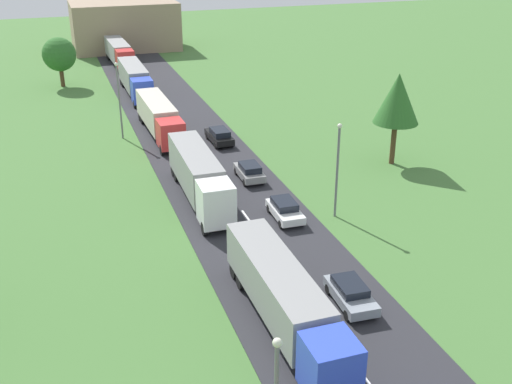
{
  "coord_description": "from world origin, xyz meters",
  "views": [
    {
      "loc": [
        -13.05,
        -12.34,
        21.17
      ],
      "look_at": [
        0.73,
        28.42,
        2.06
      ],
      "focal_mm": 43.87,
      "sensor_mm": 36.0,
      "label": 1
    }
  ],
  "objects_px": {
    "truck_third": "(159,116)",
    "car_fourth": "(249,171)",
    "car_fifth": "(219,136)",
    "tree_pine": "(397,99)",
    "truck_lead": "(284,297)",
    "truck_second": "(199,175)",
    "truck_sixth": "(105,34)",
    "tree_oak": "(59,55)",
    "lamppost_second": "(338,165)",
    "car_second": "(351,293)",
    "lamppost_third": "(119,97)",
    "truck_fourth": "(135,78)",
    "car_third": "(285,209)",
    "distant_building": "(125,25)",
    "truck_fifth": "(119,52)"
  },
  "relations": [
    {
      "from": "truck_third",
      "to": "car_fourth",
      "type": "bearing_deg",
      "value": -70.69
    },
    {
      "from": "truck_sixth",
      "to": "tree_oak",
      "type": "distance_m",
      "value": 27.51
    },
    {
      "from": "truck_lead",
      "to": "car_fourth",
      "type": "relative_size",
      "value": 3.47
    },
    {
      "from": "car_second",
      "to": "lamppost_third",
      "type": "bearing_deg",
      "value": 103.96
    },
    {
      "from": "car_third",
      "to": "distant_building",
      "type": "bearing_deg",
      "value": 91.69
    },
    {
      "from": "truck_fourth",
      "to": "lamppost_third",
      "type": "xyz_separation_m",
      "value": [
        -3.92,
        -16.69,
        2.28
      ]
    },
    {
      "from": "car_fourth",
      "to": "tree_pine",
      "type": "xyz_separation_m",
      "value": [
        13.79,
        -0.38,
        5.32
      ]
    },
    {
      "from": "truck_lead",
      "to": "tree_pine",
      "type": "bearing_deg",
      "value": 47.82
    },
    {
      "from": "car_fifth",
      "to": "tree_pine",
      "type": "bearing_deg",
      "value": -37.13
    },
    {
      "from": "truck_third",
      "to": "car_second",
      "type": "height_order",
      "value": "truck_third"
    },
    {
      "from": "truck_third",
      "to": "truck_sixth",
      "type": "distance_m",
      "value": 50.54
    },
    {
      "from": "truck_fifth",
      "to": "lamppost_third",
      "type": "distance_m",
      "value": 34.56
    },
    {
      "from": "truck_sixth",
      "to": "tree_oak",
      "type": "bearing_deg",
      "value": -108.29
    },
    {
      "from": "car_fifth",
      "to": "truck_sixth",
      "type": "bearing_deg",
      "value": 95.36
    },
    {
      "from": "truck_sixth",
      "to": "car_fifth",
      "type": "distance_m",
      "value": 55.37
    },
    {
      "from": "car_fourth",
      "to": "truck_third",
      "type": "bearing_deg",
      "value": 109.31
    },
    {
      "from": "truck_lead",
      "to": "truck_second",
      "type": "relative_size",
      "value": 1.06
    },
    {
      "from": "truck_sixth",
      "to": "distant_building",
      "type": "relative_size",
      "value": 0.83
    },
    {
      "from": "tree_pine",
      "to": "truck_third",
      "type": "bearing_deg",
      "value": 141.67
    },
    {
      "from": "truck_second",
      "to": "distant_building",
      "type": "bearing_deg",
      "value": 87.2
    },
    {
      "from": "car_second",
      "to": "tree_pine",
      "type": "height_order",
      "value": "tree_pine"
    },
    {
      "from": "truck_sixth",
      "to": "truck_lead",
      "type": "bearing_deg",
      "value": -89.85
    },
    {
      "from": "car_fifth",
      "to": "lamppost_third",
      "type": "bearing_deg",
      "value": 151.79
    },
    {
      "from": "truck_sixth",
      "to": "lamppost_third",
      "type": "distance_m",
      "value": 50.45
    },
    {
      "from": "truck_fourth",
      "to": "car_third",
      "type": "xyz_separation_m",
      "value": [
        5.19,
        -39.67,
        -1.31
      ]
    },
    {
      "from": "truck_lead",
      "to": "car_fifth",
      "type": "height_order",
      "value": "truck_lead"
    },
    {
      "from": "truck_second",
      "to": "car_third",
      "type": "xyz_separation_m",
      "value": [
        5.27,
        -5.4,
        -1.4
      ]
    },
    {
      "from": "car_fifth",
      "to": "car_second",
      "type": "bearing_deg",
      "value": -90.72
    },
    {
      "from": "truck_fifth",
      "to": "truck_second",
      "type": "bearing_deg",
      "value": -90.39
    },
    {
      "from": "lamppost_third",
      "to": "distant_building",
      "type": "height_order",
      "value": "lamppost_third"
    },
    {
      "from": "car_fifth",
      "to": "lamppost_third",
      "type": "xyz_separation_m",
      "value": [
        -9.05,
        4.85,
        3.56
      ]
    },
    {
      "from": "lamppost_second",
      "to": "lamppost_third",
      "type": "xyz_separation_m",
      "value": [
        -12.94,
        23.71,
        0.23
      ]
    },
    {
      "from": "truck_third",
      "to": "car_fifth",
      "type": "height_order",
      "value": "truck_third"
    },
    {
      "from": "truck_second",
      "to": "car_fourth",
      "type": "bearing_deg",
      "value": 28.1
    },
    {
      "from": "truck_second",
      "to": "truck_fifth",
      "type": "xyz_separation_m",
      "value": [
        0.36,
        51.79,
        -0.11
      ]
    },
    {
      "from": "truck_sixth",
      "to": "car_third",
      "type": "distance_m",
      "value": 73.43
    },
    {
      "from": "truck_second",
      "to": "lamppost_third",
      "type": "distance_m",
      "value": 18.12
    },
    {
      "from": "truck_fifth",
      "to": "truck_lead",
      "type": "bearing_deg",
      "value": -90.08
    },
    {
      "from": "truck_fourth",
      "to": "truck_sixth",
      "type": "bearing_deg",
      "value": 90.08
    },
    {
      "from": "truck_fifth",
      "to": "lamppost_second",
      "type": "height_order",
      "value": "lamppost_second"
    },
    {
      "from": "truck_fifth",
      "to": "tree_oak",
      "type": "height_order",
      "value": "tree_oak"
    },
    {
      "from": "truck_second",
      "to": "lamppost_second",
      "type": "bearing_deg",
      "value": -34.03
    },
    {
      "from": "lamppost_third",
      "to": "distant_building",
      "type": "xyz_separation_m",
      "value": [
        7.04,
        47.58,
        -0.47
      ]
    },
    {
      "from": "truck_second",
      "to": "truck_third",
      "type": "xyz_separation_m",
      "value": [
        0.01,
        17.28,
        -0.17
      ]
    },
    {
      "from": "truck_third",
      "to": "distant_building",
      "type": "height_order",
      "value": "distant_building"
    },
    {
      "from": "truck_lead",
      "to": "truck_second",
      "type": "height_order",
      "value": "truck_second"
    },
    {
      "from": "truck_fifth",
      "to": "car_fourth",
      "type": "height_order",
      "value": "truck_fifth"
    },
    {
      "from": "truck_lead",
      "to": "truck_second",
      "type": "distance_m",
      "value": 18.23
    },
    {
      "from": "car_second",
      "to": "car_fourth",
      "type": "height_order",
      "value": "car_fourth"
    },
    {
      "from": "car_second",
      "to": "lamppost_third",
      "type": "relative_size",
      "value": 0.54
    }
  ]
}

